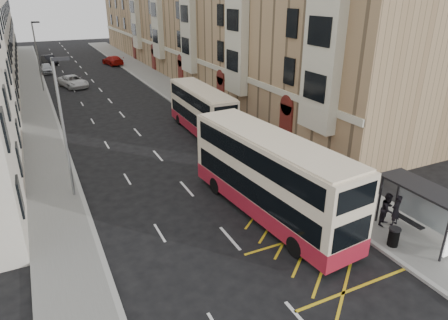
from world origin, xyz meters
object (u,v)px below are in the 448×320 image
double_decker_front (270,177)px  car_dark (49,60)px  street_lamp_near (63,122)px  pedestrian_near (396,210)px  white_van (73,81)px  pedestrian_mid (387,209)px  double_decker_rear (202,111)px  car_silver (47,68)px  car_red (113,60)px  bus_shelter (431,204)px  litter_bin (394,237)px  pedestrian_far (329,190)px  street_lamp_far (37,53)px

double_decker_front → car_dark: bearing=91.8°
street_lamp_near → pedestrian_near: size_ratio=4.72×
pedestrian_near → white_van: size_ratio=0.32×
double_decker_front → pedestrian_mid: 6.22m
white_van → double_decker_rear: bearing=-87.0°
pedestrian_near → car_silver: size_ratio=0.40×
double_decker_front → car_red: (2.31, 52.69, -1.57)m
bus_shelter → litter_bin: bus_shelter is taller
pedestrian_near → pedestrian_far: (-1.66, 3.23, 0.02)m
double_decker_front → litter_bin: 6.63m
car_silver → double_decker_rear: bearing=-75.1°
car_red → pedestrian_far: bearing=79.4°
car_silver → car_dark: 8.36m
white_van → car_dark: bearing=79.1°
street_lamp_near → double_decker_rear: 13.78m
street_lamp_far → car_red: (11.55, 15.83, -3.89)m
bus_shelter → car_silver: 56.75m
white_van → car_red: size_ratio=1.03×
double_decker_rear → car_silver: double_decker_rear is taller
street_lamp_far → car_dark: 21.46m
pedestrian_near → white_van: pedestrian_near is taller
street_lamp_far → street_lamp_near: bearing=-90.0°
pedestrian_near → car_silver: (-13.32, 53.46, -0.27)m
car_dark → car_red: car_red is taller
double_decker_rear → car_dark: bearing=103.1°
pedestrian_near → car_dark: size_ratio=0.37×
car_silver → street_lamp_far: bearing=-96.4°
street_lamp_far → car_dark: (2.06, 21.00, -3.89)m
double_decker_rear → litter_bin: (1.62, -19.44, -1.37)m
double_decker_front → pedestrian_far: bearing=-16.0°
litter_bin → car_silver: bearing=102.2°
bus_shelter → pedestrian_mid: bearing=108.0°
pedestrian_mid → pedestrian_far: (-1.29, 3.01, -0.02)m
car_silver → white_van: bearing=-79.6°
street_lamp_near → double_decker_front: street_lamp_near is taller
double_decker_front → car_dark: size_ratio=2.56×
street_lamp_far → pedestrian_far: size_ratio=4.63×
pedestrian_near → car_red: 56.67m
pedestrian_mid → white_van: (-10.55, 41.58, -0.30)m
white_van → car_red: 16.83m
pedestrian_mid → white_van: 42.90m
pedestrian_mid → car_silver: (-12.94, 53.24, -0.31)m
pedestrian_far → car_dark: (-10.75, 58.54, -0.27)m
pedestrian_near → street_lamp_far: bearing=-78.3°
double_decker_front → white_van: 38.35m
bus_shelter → car_dark: bearing=101.3°
litter_bin → pedestrian_mid: size_ratio=0.53×
pedestrian_near → car_red: pedestrian_near is taller
double_decker_rear → pedestrian_mid: bearing=-80.2°
bus_shelter → pedestrian_far: (-1.89, 4.86, -1.12)m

